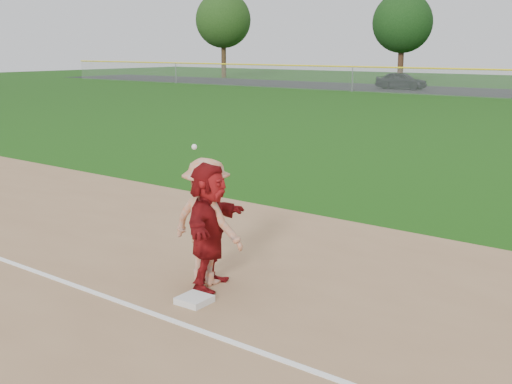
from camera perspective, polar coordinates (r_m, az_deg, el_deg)
The scene contains 8 objects.
ground at distance 9.47m, azimuth -5.65°, elevation -9.29°, with size 160.00×160.00×0.00m, color #18490E.
foul_line at distance 8.95m, azimuth -9.23°, elevation -10.59°, with size 60.00×0.10×0.01m, color white.
first_base at distance 9.20m, azimuth -5.50°, elevation -9.52°, with size 0.42×0.42×0.09m, color silver.
base_runner at distance 9.50m, azimuth -4.18°, elevation -3.01°, with size 1.76×0.56×1.90m, color maroon.
car_left at distance 57.00m, azimuth 12.80°, elevation 9.64°, with size 1.74×4.32×1.47m, color black.
first_base_play at distance 9.67m, azimuth -4.39°, elevation -2.65°, with size 1.27×0.76×2.17m.
tree_0 at distance 76.95m, azimuth -2.92°, elevation 15.02°, with size 6.40×6.40×9.81m.
tree_1 at distance 65.69m, azimuth 12.90°, elevation 14.45°, with size 5.80×5.80×8.75m.
Camera 1 is at (6.08, -6.34, 3.55)m, focal length 45.00 mm.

